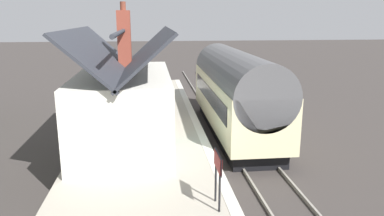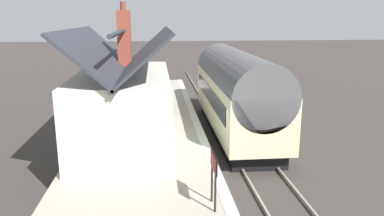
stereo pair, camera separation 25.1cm
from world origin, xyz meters
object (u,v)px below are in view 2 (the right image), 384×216
Objects in this scene: train at (236,92)px; station_building at (124,104)px; planter_edge_far at (134,90)px; station_sign_board at (214,166)px; planter_under_sign at (140,85)px; bench_mid_platform at (163,86)px.

station_building reaches higher than train.
station_sign_board reaches higher than planter_edge_far.
station_building is at bearing 179.03° from planter_under_sign.
train is at bearing -140.09° from planter_edge_far.
train is 12.16× the size of planter_under_sign.
planter_under_sign is at bearing 78.50° from bench_mid_platform.
station_sign_board is (-15.63, -3.01, 0.87)m from planter_edge_far.
station_sign_board is (-16.19, -1.01, 0.71)m from bench_mid_platform.
station_building is 8.76× the size of planter_under_sign.
train is at bearing -153.74° from bench_mid_platform.
station_building reaches higher than station_sign_board.
planter_edge_far is (9.81, 0.18, -1.30)m from station_building.
planter_under_sign is 0.57× the size of station_sign_board.
station_building is at bearing 120.75° from train.
train is at bearing -145.41° from planter_under_sign.
train is 7.72× the size of bench_mid_platform.
bench_mid_platform reaches higher than planter_edge_far.
bench_mid_platform is 1.67m from planter_under_sign.
planter_edge_far is 0.48× the size of station_sign_board.
station_sign_board reaches higher than planter_under_sign.
station_building is 10.58m from bench_mid_platform.
train reaches higher than planter_edge_far.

